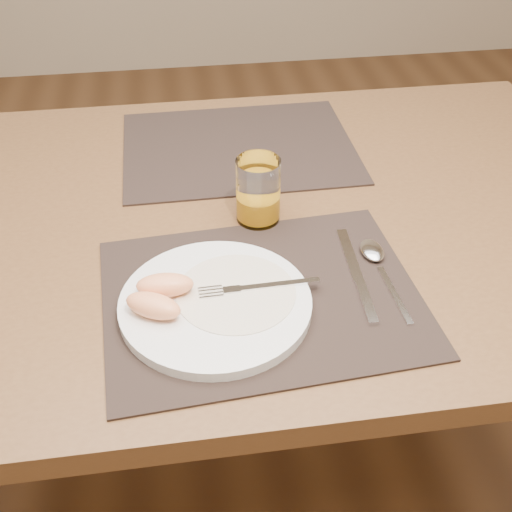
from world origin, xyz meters
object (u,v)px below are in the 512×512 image
object	(u,v)px
placemat_far	(239,147)
spoon	(375,256)
plate	(215,304)
placemat_near	(261,296)
fork	(249,288)
table	(240,250)
knife	(359,281)
juice_glass	(258,194)

from	to	relation	value
placemat_far	spoon	bearing A→B (deg)	-66.88
placemat_far	plate	xyz separation A→B (m)	(-0.09, -0.46, 0.01)
placemat_near	fork	distance (m)	0.03
placemat_far	table	bearing A→B (deg)	-96.86
table	placemat_near	distance (m)	0.24
fork	knife	distance (m)	0.17
fork	knife	world-z (taller)	fork
placemat_near	fork	xyz separation A→B (m)	(-0.02, -0.00, 0.02)
plate	fork	xyz separation A→B (m)	(0.05, 0.02, 0.01)
plate	spoon	distance (m)	0.26
placemat_far	fork	bearing A→B (deg)	-95.19
placemat_near	juice_glass	xyz separation A→B (m)	(0.02, 0.19, 0.05)
placemat_far	spoon	distance (m)	0.42
juice_glass	plate	bearing A→B (deg)	-113.64
placemat_far	knife	xyz separation A→B (m)	(0.12, -0.43, 0.00)
table	knife	bearing A→B (deg)	-54.59
table	placemat_near	size ratio (longest dim) A/B	3.11
table	spoon	size ratio (longest dim) A/B	7.30
table	knife	xyz separation A→B (m)	(0.15, -0.21, 0.09)
placemat_near	spoon	world-z (taller)	spoon
placemat_near	plate	xyz separation A→B (m)	(-0.07, -0.02, 0.01)
placemat_near	plate	world-z (taller)	plate
fork	knife	bearing A→B (deg)	3.10
table	placemat_far	world-z (taller)	placemat_far
fork	spoon	distance (m)	0.21
placemat_far	juice_glass	size ratio (longest dim) A/B	4.10
placemat_near	knife	bearing A→B (deg)	2.76
plate	knife	size ratio (longest dim) A/B	1.22
placemat_far	spoon	world-z (taller)	spoon
plate	spoon	size ratio (longest dim) A/B	1.41
placemat_near	plate	distance (m)	0.07
plate	knife	distance (m)	0.22
placemat_far	plate	size ratio (longest dim) A/B	1.67
placemat_near	plate	bearing A→B (deg)	-165.79
table	juice_glass	distance (m)	0.14
plate	fork	world-z (taller)	fork
spoon	plate	bearing A→B (deg)	-163.78
plate	juice_glass	xyz separation A→B (m)	(0.09, 0.21, 0.04)
knife	placemat_far	bearing A→B (deg)	106.10
placemat_far	juice_glass	xyz separation A→B (m)	(0.00, -0.25, 0.05)
placemat_far	knife	world-z (taller)	knife
spoon	juice_glass	xyz separation A→B (m)	(-0.16, 0.14, 0.04)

